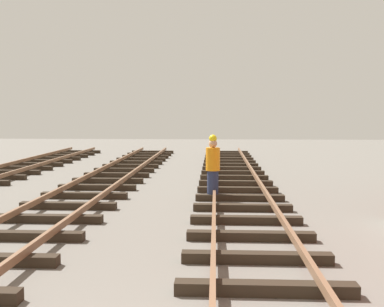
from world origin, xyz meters
TOP-DOWN VIEW (x-y plane):
  - track_worker_foreground at (0.53, 10.26)m, footprint 0.40×0.40m

SIDE VIEW (x-z plane):
  - track_worker_foreground at x=0.53m, z-range -0.01..1.86m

